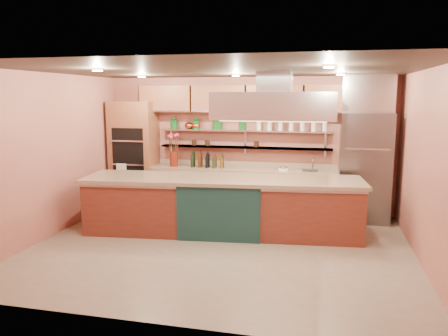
% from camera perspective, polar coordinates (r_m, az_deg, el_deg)
% --- Properties ---
extents(floor, '(6.00, 5.00, 0.02)m').
position_cam_1_polar(floor, '(7.17, -0.47, -10.35)').
color(floor, gray).
rests_on(floor, ground).
extents(ceiling, '(6.00, 5.00, 0.02)m').
position_cam_1_polar(ceiling, '(6.76, -0.50, 12.69)').
color(ceiling, black).
rests_on(ceiling, wall_back).
extents(wall_back, '(6.00, 0.04, 2.80)m').
position_cam_1_polar(wall_back, '(9.25, 3.14, 3.10)').
color(wall_back, '#B36554').
rests_on(wall_back, floor).
extents(wall_front, '(6.00, 0.04, 2.80)m').
position_cam_1_polar(wall_front, '(4.47, -8.01, -3.76)').
color(wall_front, '#B36554').
rests_on(wall_front, floor).
extents(wall_left, '(0.04, 5.00, 2.80)m').
position_cam_1_polar(wall_left, '(8.06, -21.70, 1.52)').
color(wall_left, '#B36554').
rests_on(wall_left, floor).
extents(wall_right, '(0.04, 5.00, 2.80)m').
position_cam_1_polar(wall_right, '(6.79, 24.97, -0.06)').
color(wall_right, '#B36554').
rests_on(wall_right, floor).
extents(oven_stack, '(0.95, 0.64, 2.30)m').
position_cam_1_polar(oven_stack, '(9.71, -11.61, 1.73)').
color(oven_stack, brown).
rests_on(oven_stack, floor).
extents(refrigerator, '(0.95, 0.72, 2.10)m').
position_cam_1_polar(refrigerator, '(8.84, 17.88, 0.07)').
color(refrigerator, slate).
rests_on(refrigerator, floor).
extents(back_counter, '(3.84, 0.64, 0.93)m').
position_cam_1_polar(back_counter, '(9.12, 2.45, -2.94)').
color(back_counter, tan).
rests_on(back_counter, floor).
extents(wall_shelf_lower, '(3.60, 0.26, 0.03)m').
position_cam_1_polar(wall_shelf_lower, '(9.14, 2.69, 2.71)').
color(wall_shelf_lower, silver).
rests_on(wall_shelf_lower, wall_back).
extents(wall_shelf_upper, '(3.60, 0.26, 0.03)m').
position_cam_1_polar(wall_shelf_upper, '(9.10, 2.70, 4.90)').
color(wall_shelf_upper, silver).
rests_on(wall_shelf_upper, wall_back).
extents(upper_cabinets, '(4.60, 0.36, 0.55)m').
position_cam_1_polar(upper_cabinets, '(9.02, 3.00, 8.99)').
color(upper_cabinets, brown).
rests_on(upper_cabinets, wall_back).
extents(range_hood, '(2.00, 1.00, 0.45)m').
position_cam_1_polar(range_hood, '(7.36, 6.64, 8.07)').
color(range_hood, silver).
rests_on(range_hood, ceiling).
extents(ceiling_downlights, '(4.00, 2.80, 0.02)m').
position_cam_1_polar(ceiling_downlights, '(6.95, -0.11, 12.35)').
color(ceiling_downlights, '#FFE5A5').
rests_on(ceiling_downlights, ceiling).
extents(island, '(4.85, 1.52, 1.00)m').
position_cam_1_polar(island, '(7.75, -0.25, -4.90)').
color(island, maroon).
rests_on(island, floor).
extents(flower_vase, '(0.21, 0.21, 0.32)m').
position_cam_1_polar(flower_vase, '(9.34, -6.57, 1.19)').
color(flower_vase, '#611A0E').
rests_on(flower_vase, back_counter).
extents(oil_bottle_cluster, '(0.78, 0.43, 0.24)m').
position_cam_1_polar(oil_bottle_cluster, '(9.13, -2.20, 0.82)').
color(oil_bottle_cluster, black).
rests_on(oil_bottle_cluster, back_counter).
extents(kitchen_scale, '(0.18, 0.14, 0.10)m').
position_cam_1_polar(kitchen_scale, '(8.86, 7.79, 0.00)').
color(kitchen_scale, silver).
rests_on(kitchen_scale, back_counter).
extents(bar_faucet, '(0.04, 0.04, 0.24)m').
position_cam_1_polar(bar_faucet, '(8.92, 11.52, 0.42)').
color(bar_faucet, silver).
rests_on(bar_faucet, back_counter).
extents(copper_kettle, '(0.21, 0.21, 0.15)m').
position_cam_1_polar(copper_kettle, '(9.39, -4.60, 5.56)').
color(copper_kettle, '#B94B2A').
rests_on(copper_kettle, wall_shelf_upper).
extents(green_canister, '(0.19, 0.19, 0.18)m').
position_cam_1_polar(green_canister, '(9.23, -1.05, 5.61)').
color(green_canister, '#0F4916').
rests_on(green_canister, wall_shelf_upper).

